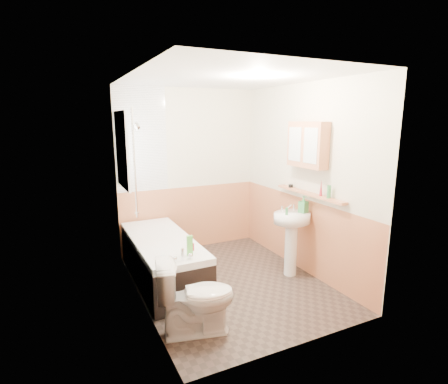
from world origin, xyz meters
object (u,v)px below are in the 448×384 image
Objects in this scene: pine_shelf at (309,194)px; toilet at (196,297)px; sink at (291,231)px; bathtub at (163,258)px; medicine_cabinet at (307,145)px.

toilet is at bearing -161.86° from pine_shelf.
toilet is 1.75m from sink.
bathtub is 1.25m from toilet.
bathtub is 1.71m from sink.
toilet is at bearing -160.20° from medicine_cabinet.
toilet is 0.78× the size of sink.
pine_shelf is (1.80, 0.59, 0.73)m from toilet.
pine_shelf is (1.77, -0.66, 0.81)m from bathtub.
medicine_cabinet reaches higher than pine_shelf.
medicine_cabinet is at bearing 120.08° from pine_shelf.
medicine_cabinet is at bearing -19.40° from bathtub.
medicine_cabinet reaches higher than sink.
bathtub is at bearing 159.51° from pine_shelf.
pine_shelf reaches higher than bathtub.
pine_shelf is (0.20, -0.07, 0.49)m from sink.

